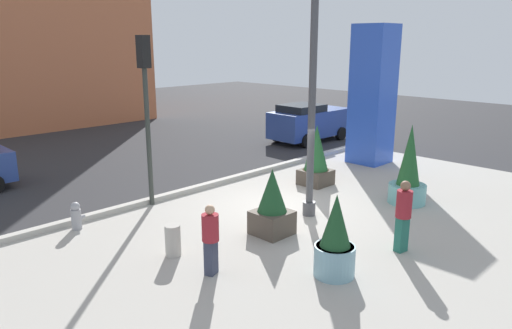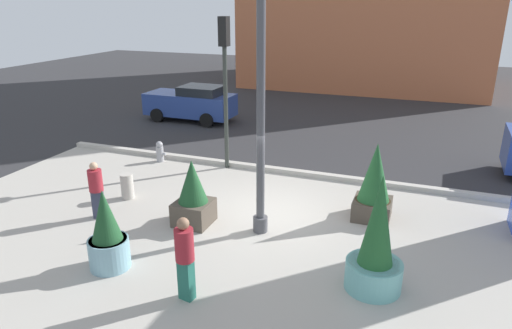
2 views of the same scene
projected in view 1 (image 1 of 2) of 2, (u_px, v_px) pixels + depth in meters
name	position (u px, v px, depth m)	size (l,w,h in m)	color
ground_plane	(197.00, 181.00, 16.96)	(60.00, 60.00, 0.00)	#2D2D30
plaza_pavement	(336.00, 225.00, 12.87)	(18.00, 10.00, 0.02)	#ADA89E
curb_strip	(213.00, 184.00, 16.34)	(18.00, 0.24, 0.16)	#B7B2A8
lamp_post	(312.00, 108.00, 12.87)	(0.44, 0.44, 6.27)	#4C4C51
art_pillar_blue	(373.00, 95.00, 18.89)	(1.39, 1.39, 5.43)	blue
potted_plant_mid_plaza	(409.00, 173.00, 14.41)	(1.12, 1.12, 2.43)	#6BB2B2
potted_plant_near_right	(316.00, 157.00, 16.28)	(0.96, 0.96, 2.07)	#4C4238
potted_plant_near_left	(335.00, 242.00, 9.94)	(0.86, 0.86, 1.80)	#7AA8B7
potted_plant_by_pillar	(272.00, 205.00, 12.11)	(0.90, 0.90, 1.73)	#4C4238
fire_hydrant	(76.00, 216.00, 12.53)	(0.36, 0.26, 0.75)	#99999E
concrete_bollard	(173.00, 241.00, 10.97)	(0.36, 0.36, 0.75)	#B2ADA3
traffic_light_corner	(146.00, 94.00, 13.67)	(0.28, 0.42, 4.96)	#333833
car_curb_west	(309.00, 122.00, 23.47)	(4.28, 2.19, 1.85)	#2D4793
pedestrian_by_curb	(403.00, 213.00, 11.05)	(0.42, 0.42, 1.73)	#236656
pedestrian_crossing	(211.00, 237.00, 9.98)	(0.47, 0.47, 1.55)	#33384C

